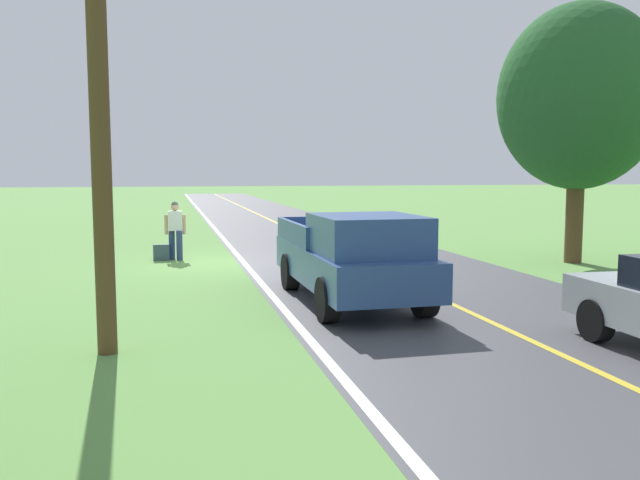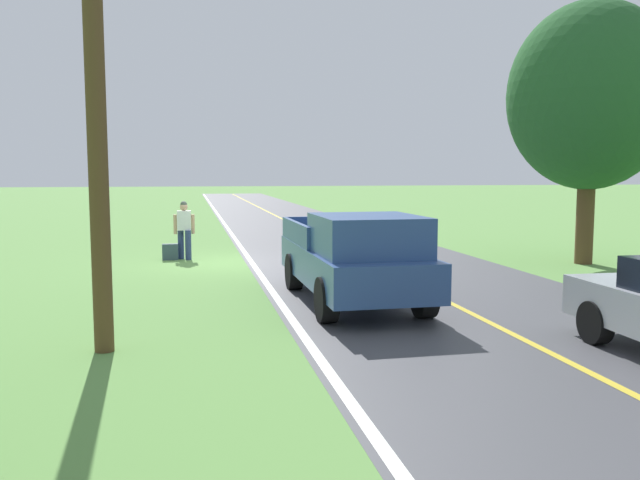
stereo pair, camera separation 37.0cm
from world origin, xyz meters
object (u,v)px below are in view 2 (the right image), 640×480
at_px(hitchhiker_walking, 184,227).
at_px(tree_far_side_near, 590,97).
at_px(suitcase_carried, 170,252).
at_px(pickup_truck_passing, 355,256).
at_px(utility_pole_roadside, 96,93).

xyz_separation_m(hitchhiker_walking, tree_far_side_near, (-11.18, 3.21, 3.72)).
xyz_separation_m(hitchhiker_walking, suitcase_carried, (0.42, 0.07, -0.74)).
height_order(hitchhiker_walking, pickup_truck_passing, pickup_truck_passing).
bearing_deg(pickup_truck_passing, suitcase_carried, -63.01).
xyz_separation_m(pickup_truck_passing, utility_pole_roadside, (4.45, 2.58, 2.75)).
height_order(hitchhiker_walking, tree_far_side_near, tree_far_side_near).
height_order(hitchhiker_walking, utility_pole_roadside, utility_pole_roadside).
distance_m(pickup_truck_passing, utility_pole_roadside, 5.83).
distance_m(suitcase_carried, utility_pole_roadside, 10.58).
relative_size(suitcase_carried, pickup_truck_passing, 0.09).
xyz_separation_m(hitchhiker_walking, pickup_truck_passing, (-3.34, 7.46, -0.01)).
xyz_separation_m(suitcase_carried, tree_far_side_near, (-11.60, 3.14, 4.46)).
height_order(suitcase_carried, pickup_truck_passing, pickup_truck_passing).
bearing_deg(utility_pole_roadside, hitchhiker_walking, -96.29).
relative_size(tree_far_side_near, utility_pole_roadside, 0.98).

